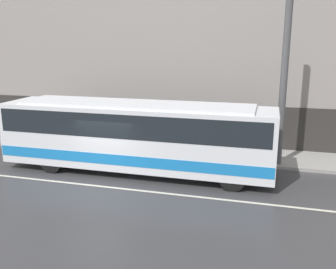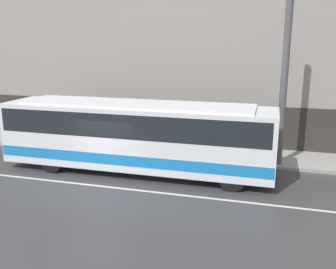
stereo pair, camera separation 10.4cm
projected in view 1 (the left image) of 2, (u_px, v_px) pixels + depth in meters
ground_plane at (97, 186)px, 15.12m from camera, size 60.00×60.00×0.00m
sidewalk at (142, 148)px, 20.23m from camera, size 60.00×2.95×0.16m
building_facade at (150, 61)px, 20.64m from camera, size 60.00×0.35×9.63m
lane_stripe at (97, 186)px, 15.12m from camera, size 54.00×0.14×0.01m
transit_bus at (136, 133)px, 16.40m from camera, size 11.99×2.56×3.12m
utility_pole_near at (283, 84)px, 16.54m from camera, size 0.31×0.31×7.37m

